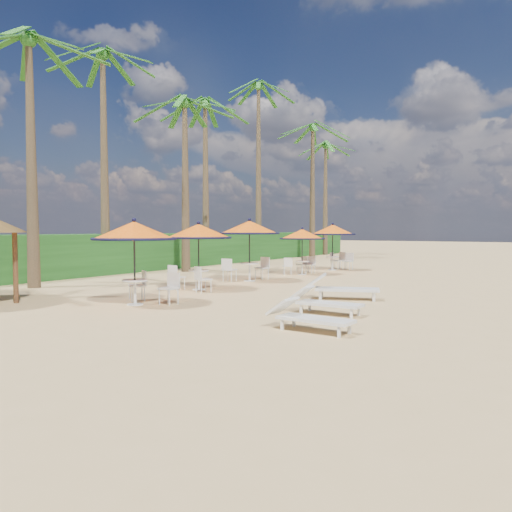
# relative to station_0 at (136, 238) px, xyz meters

# --- Properties ---
(ground) EXTENTS (160.00, 160.00, 0.00)m
(ground) POSITION_rel_station_0_xyz_m (4.58, -0.17, -1.77)
(ground) COLOR tan
(ground) RESTS_ON ground
(scrub_hedge) EXTENTS (3.00, 40.00, 1.80)m
(scrub_hedge) POSITION_rel_station_0_xyz_m (-8.92, 10.83, -0.87)
(scrub_hedge) COLOR #194716
(scrub_hedge) RESTS_ON ground
(station_0) EXTENTS (2.22, 2.22, 2.32)m
(station_0) POSITION_rel_station_0_xyz_m (0.00, 0.00, 0.00)
(station_0) COLOR black
(station_0) RESTS_ON ground
(station_1) EXTENTS (2.20, 2.20, 2.29)m
(station_1) POSITION_rel_station_0_xyz_m (-0.71, 3.40, -0.02)
(station_1) COLOR black
(station_1) RESTS_ON ground
(station_2) EXTENTS (2.35, 2.35, 2.46)m
(station_2) POSITION_rel_station_0_xyz_m (-0.88, 6.73, 0.11)
(station_2) COLOR black
(station_2) RESTS_ON ground
(station_3) EXTENTS (2.03, 2.03, 2.12)m
(station_3) POSITION_rel_station_0_xyz_m (-0.51, 10.41, -0.22)
(station_3) COLOR black
(station_3) RESTS_ON ground
(station_4) EXTENTS (2.26, 2.26, 2.35)m
(station_4) POSITION_rel_station_0_xyz_m (-0.32, 13.49, -0.05)
(station_4) COLOR black
(station_4) RESTS_ON ground
(lounger_near) EXTENTS (1.79, 0.64, 0.63)m
(lounger_near) POSITION_rel_station_0_xyz_m (5.38, -0.63, -1.47)
(lounger_near) COLOR silver
(lounger_near) RESTS_ON ground
(lounger_mid) EXTENTS (1.80, 0.58, 0.64)m
(lounger_mid) POSITION_rel_station_0_xyz_m (4.78, 1.36, -1.47)
(lounger_mid) COLOR silver
(lounger_mid) RESTS_ON ground
(lounger_far) EXTENTS (2.19, 1.39, 0.75)m
(lounger_far) POSITION_rel_station_0_xyz_m (4.13, 3.87, -1.42)
(lounger_far) COLOR silver
(lounger_far) RESTS_ON ground
(palm_1) EXTENTS (5.00, 5.00, 8.69)m
(palm_1) POSITION_rel_station_0_xyz_m (-5.91, 0.86, 6.16)
(palm_1) COLOR brown
(palm_1) RESTS_ON ground
(palm_2) EXTENTS (5.00, 5.00, 9.96)m
(palm_2) POSITION_rel_station_0_xyz_m (-7.87, 5.66, 7.34)
(palm_2) COLOR brown
(palm_2) RESTS_ON ground
(palm_3) EXTENTS (5.00, 5.00, 8.28)m
(palm_3) POSITION_rel_station_0_xyz_m (-5.94, 8.84, 5.76)
(palm_3) COLOR brown
(palm_3) RESTS_ON ground
(palm_4) EXTENTS (5.00, 5.00, 9.36)m
(palm_4) POSITION_rel_station_0_xyz_m (-7.97, 12.93, 6.78)
(palm_4) COLOR brown
(palm_4) RESTS_ON ground
(palm_5) EXTENTS (5.00, 5.00, 11.79)m
(palm_5) POSITION_rel_station_0_xyz_m (-8.22, 18.90, 9.05)
(palm_5) COLOR brown
(palm_5) RESTS_ON ground
(palm_6) EXTENTS (5.00, 5.00, 9.34)m
(palm_6) POSITION_rel_station_0_xyz_m (-5.79, 22.08, 6.77)
(palm_6) COLOR brown
(palm_6) RESTS_ON ground
(palm_7) EXTENTS (5.00, 5.00, 9.01)m
(palm_7) POSITION_rel_station_0_xyz_m (-7.30, 27.45, 6.46)
(palm_7) COLOR brown
(palm_7) RESTS_ON ground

